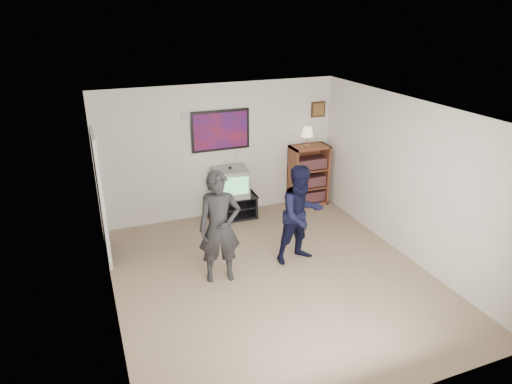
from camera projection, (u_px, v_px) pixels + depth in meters
room_shell at (265, 192)px, 6.60m from camera, size 4.51×5.00×2.51m
media_stand at (232, 206)px, 8.65m from camera, size 0.92×0.53×0.45m
crt_television at (230, 182)px, 8.45m from camera, size 0.69×0.61×0.54m
bookshelf at (308, 175)px, 9.10m from camera, size 0.75×0.43×1.22m
table_lamp at (307, 137)px, 8.77m from camera, size 0.24×0.24×0.39m
person_tall at (220, 227)px, 6.46m from camera, size 0.66×0.48×1.67m
person_short at (301, 214)px, 6.99m from camera, size 0.83×0.68×1.57m
controller_left at (212, 203)px, 6.50m from camera, size 0.06×0.12×0.03m
controller_right at (291, 191)px, 7.07m from camera, size 0.07×0.12×0.03m
poster at (221, 130)px, 8.28m from camera, size 1.10×0.03×0.75m
air_vent at (190, 117)px, 7.99m from camera, size 0.28×0.02×0.14m
small_picture at (318, 109)px, 8.88m from camera, size 0.30×0.03×0.30m
doorway at (100, 198)px, 7.02m from camera, size 0.03×0.85×2.00m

